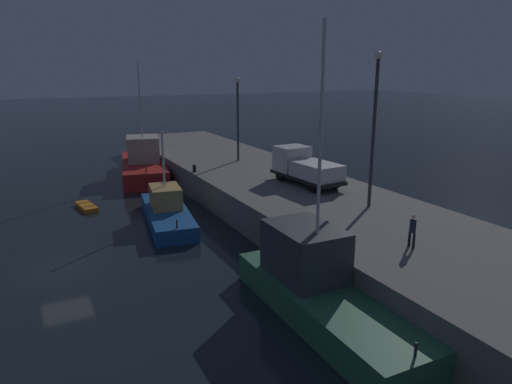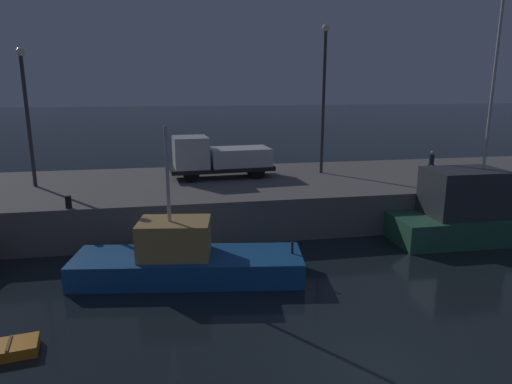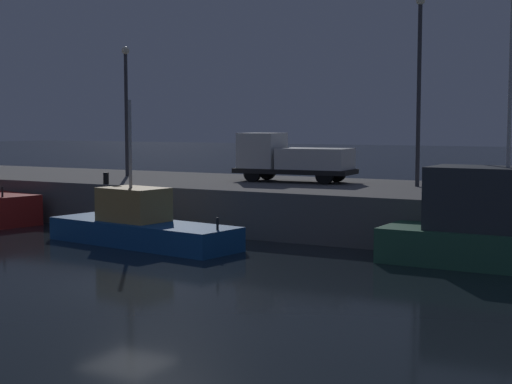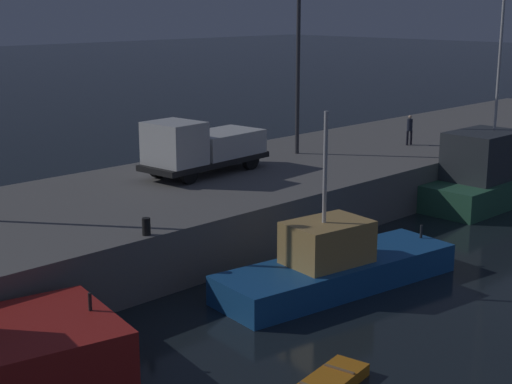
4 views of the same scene
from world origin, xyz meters
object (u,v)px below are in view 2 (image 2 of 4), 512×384
Objects in this scene: fishing_boat_orange at (185,259)px; dockworker at (431,162)px; utility_truck at (217,157)px; bollard_central at (68,202)px; fishing_boat_white at (483,214)px; lamp_post_west at (26,107)px; lamp_post_east at (324,90)px.

dockworker is (15.07, 7.28, 2.27)m from fishing_boat_orange.
bollard_central is (-7.41, -5.74, -0.95)m from utility_truck.
fishing_boat_orange is 10.22m from utility_truck.
dockworker is (12.73, -2.33, -0.32)m from utility_truck.
fishing_boat_white is 24.47m from lamp_post_west.
fishing_boat_white is 15.19m from fishing_boat_orange.
lamp_post_west is at bearing -177.14° from lamp_post_east.
lamp_post_east is at bearing 2.86° from lamp_post_west.
fishing_boat_orange is at bearing -132.27° from lamp_post_east.
fishing_boat_orange is 1.04× the size of lamp_post_east.
lamp_post_west is 1.17× the size of utility_truck.
lamp_post_east is (9.01, 9.91, 6.55)m from fishing_boat_orange.
bollard_central is at bearing -170.38° from dockworker.
dockworker is 20.44m from bollard_central.
lamp_post_west is 0.82× the size of lamp_post_east.
fishing_boat_white is 20.79× the size of bollard_central.
dockworker is 2.78× the size of bollard_central.
utility_truck is at bearing 76.33° from fishing_boat_orange.
fishing_boat_white is 1.91× the size of utility_truck.
dockworker is (0.04, 5.09, 1.81)m from fishing_boat_white.
utility_truck reaches higher than bollard_central.
lamp_post_west is at bearing -176.97° from utility_truck.
dockworker is (22.94, -1.79, -3.42)m from lamp_post_west.
utility_truck is at bearing 169.63° from dockworker.
utility_truck is (-6.67, -0.30, -3.96)m from lamp_post_east.
lamp_post_west is (-22.90, 6.87, 5.24)m from fishing_boat_white.
fishing_boat_white is 14.85m from utility_truck.
bollard_central is (2.79, -5.20, -4.05)m from lamp_post_west.
lamp_post_west is at bearing 163.29° from fishing_boat_white.
fishing_boat_white reaches higher than lamp_post_east.
lamp_post_east reaches higher than dockworker.
dockworker is at bearing 89.53° from fishing_boat_white.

